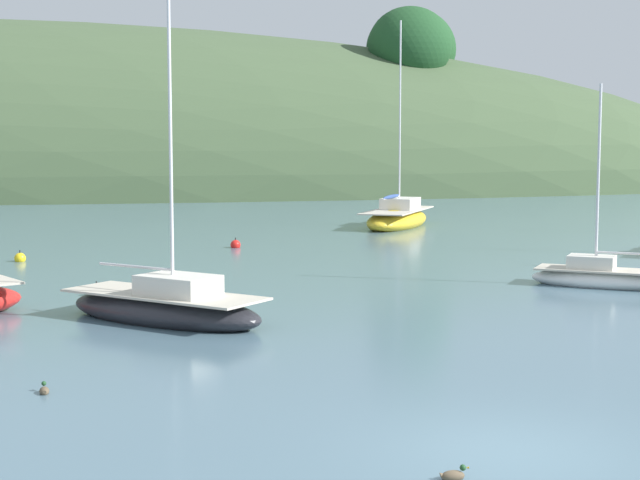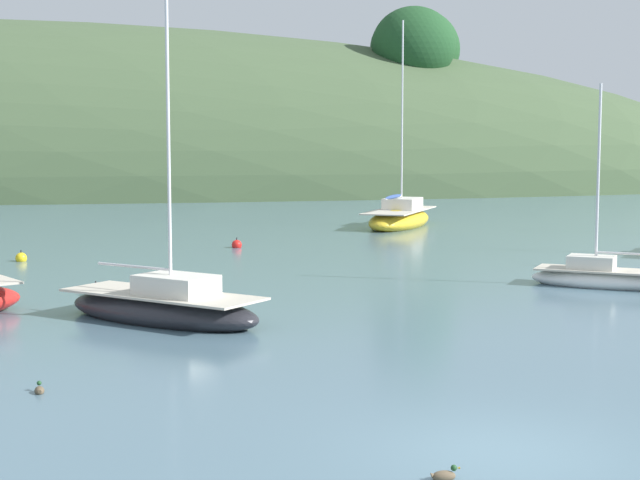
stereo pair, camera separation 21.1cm
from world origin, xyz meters
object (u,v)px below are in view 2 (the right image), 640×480
sailboat_blue_center (601,277)px  mooring_buoy_channel (96,292)px  sailboat_orange_cutter (400,218)px  duck_straggler (444,476)px  mooring_buoy_inner (21,258)px  sailboat_grey_yawl (164,307)px  duck_lone_left (39,390)px  mooring_buoy_outer (237,245)px

sailboat_blue_center → mooring_buoy_channel: 15.90m
sailboat_orange_cutter → duck_straggler: (-7.89, -38.90, -0.40)m
mooring_buoy_inner → mooring_buoy_channel: size_ratio=1.00×
mooring_buoy_inner → mooring_buoy_channel: same height
sailboat_grey_yawl → duck_lone_left: sailboat_grey_yawl is taller
sailboat_blue_center → duck_lone_left: (-15.96, -11.30, -0.25)m
duck_straggler → mooring_buoy_channel: bearing=109.8°
mooring_buoy_outer → duck_lone_left: (-4.99, -24.22, -0.07)m
mooring_buoy_outer → sailboat_blue_center: bearing=-49.6°
mooring_buoy_outer → mooring_buoy_inner: size_ratio=1.00×
mooring_buoy_outer → mooring_buoy_inner: (-8.50, -3.65, 0.00)m
duck_lone_left → sailboat_orange_cutter: bearing=66.9°
sailboat_grey_yawl → mooring_buoy_channel: bearing=114.9°
sailboat_orange_cutter → duck_straggler: sailboat_orange_cutter is taller
sailboat_orange_cutter → mooring_buoy_inner: (-17.69, -12.70, -0.33)m
mooring_buoy_inner → mooring_buoy_outer: bearing=23.3°
duck_straggler → sailboat_blue_center: bearing=60.3°
mooring_buoy_channel → sailboat_orange_cutter: bearing=56.9°
sailboat_blue_center → mooring_buoy_inner: bearing=154.6°
mooring_buoy_outer → duck_lone_left: mooring_buoy_outer is taller
mooring_buoy_outer → mooring_buoy_channel: same height
mooring_buoy_channel → duck_lone_left: mooring_buoy_channel is taller
sailboat_grey_yawl → mooring_buoy_inner: bearing=112.9°
sailboat_blue_center → mooring_buoy_outer: (-10.97, 12.91, -0.18)m
sailboat_grey_yawl → mooring_buoy_outer: (2.82, 17.13, -0.26)m
duck_lone_left → duck_straggler: size_ratio=1.00×
sailboat_grey_yawl → mooring_buoy_channel: 5.02m
sailboat_orange_cutter → sailboat_grey_yawl: bearing=-114.6°
sailboat_grey_yawl → mooring_buoy_inner: 14.63m
sailboat_blue_center → sailboat_grey_yawl: 14.42m
sailboat_grey_yawl → duck_straggler: bearing=-72.1°
mooring_buoy_channel → duck_straggler: 18.36m
sailboat_grey_yawl → duck_straggler: sailboat_grey_yawl is taller
sailboat_grey_yawl → duck_lone_left: (-2.17, -7.09, -0.33)m
sailboat_orange_cutter → mooring_buoy_channel: (-14.12, -21.62, -0.33)m
sailboat_orange_cutter → mooring_buoy_outer: sailboat_orange_cutter is taller
sailboat_blue_center → duck_straggler: (-9.68, -16.95, -0.25)m
sailboat_grey_yawl → mooring_buoy_outer: sailboat_grey_yawl is taller
mooring_buoy_inner → duck_lone_left: bearing=-80.3°
mooring_buoy_channel → sailboat_grey_yawl: bearing=-65.1°
mooring_buoy_inner → mooring_buoy_channel: 9.62m
sailboat_orange_cutter → mooring_buoy_inner: bearing=-144.3°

